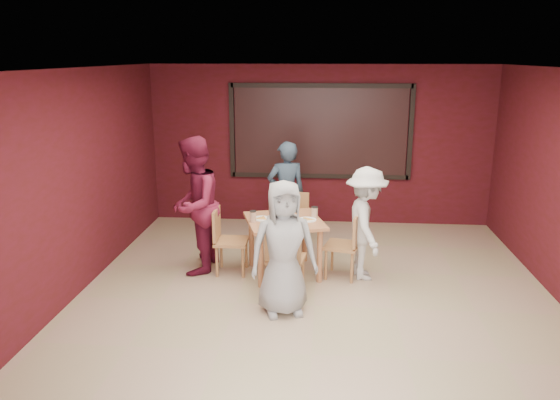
# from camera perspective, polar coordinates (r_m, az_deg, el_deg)

# --- Properties ---
(floor) EXTENTS (7.00, 7.00, 0.00)m
(floor) POSITION_cam_1_polar(r_m,az_deg,el_deg) (6.76, 3.58, -10.97)
(floor) COLOR tan
(floor) RESTS_ON ground
(window_blinds) EXTENTS (3.00, 0.02, 1.50)m
(window_blinds) POSITION_cam_1_polar(r_m,az_deg,el_deg) (9.62, 4.22, 7.13)
(window_blinds) COLOR black
(dining_table) EXTENTS (1.23, 1.23, 0.93)m
(dining_table) POSITION_cam_1_polar(r_m,az_deg,el_deg) (7.45, 0.44, -2.77)
(dining_table) COLOR #B27149
(dining_table) RESTS_ON floor
(chair_front) EXTENTS (0.51, 0.51, 0.94)m
(chair_front) POSITION_cam_1_polar(r_m,az_deg,el_deg) (6.81, 0.51, -5.88)
(chair_front) COLOR #B08144
(chair_front) RESTS_ON floor
(chair_back) EXTENTS (0.54, 0.54, 0.95)m
(chair_back) POSITION_cam_1_polar(r_m,az_deg,el_deg) (8.24, 1.27, -2.13)
(chair_back) COLOR #B08144
(chair_back) RESTS_ON floor
(chair_left) EXTENTS (0.45, 0.45, 0.92)m
(chair_left) POSITION_cam_1_polar(r_m,az_deg,el_deg) (7.58, -5.69, -3.86)
(chair_left) COLOR #B08144
(chair_left) RESTS_ON floor
(chair_right) EXTENTS (0.53, 0.53, 0.91)m
(chair_right) POSITION_cam_1_polar(r_m,az_deg,el_deg) (7.42, 7.12, -4.36)
(chair_right) COLOR #B08144
(chair_right) RESTS_ON floor
(diner_front) EXTENTS (0.89, 0.70, 1.60)m
(diner_front) POSITION_cam_1_polar(r_m,az_deg,el_deg) (6.30, 0.38, -5.06)
(diner_front) COLOR #9A9A9A
(diner_front) RESTS_ON floor
(diner_back) EXTENTS (0.71, 0.58, 1.67)m
(diner_back) POSITION_cam_1_polar(r_m,az_deg,el_deg) (8.57, 0.65, 0.64)
(diner_back) COLOR #2F4154
(diner_back) RESTS_ON floor
(diner_left) EXTENTS (0.80, 0.98, 1.90)m
(diner_left) POSITION_cam_1_polar(r_m,az_deg,el_deg) (7.58, -8.97, -0.57)
(diner_left) COLOR maroon
(diner_left) RESTS_ON floor
(diner_right) EXTENTS (0.70, 1.06, 1.53)m
(diner_right) POSITION_cam_1_polar(r_m,az_deg,el_deg) (7.39, 8.97, -2.46)
(diner_right) COLOR silver
(diner_right) RESTS_ON floor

